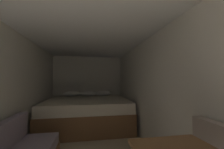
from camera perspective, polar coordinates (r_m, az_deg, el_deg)
name	(u,v)px	position (r m, az deg, el deg)	size (l,w,h in m)	color
wall_back	(88,86)	(4.97, -10.00, -4.87)	(2.45, 0.05, 2.11)	silver
wall_left	(10,95)	(2.74, -36.50, -6.78)	(0.05, 5.01, 2.11)	silver
wall_right	(151,92)	(2.72, 16.00, -7.17)	(0.05, 5.01, 2.11)	silver
ceiling_slab	(87,32)	(2.58, -10.24, 16.87)	(2.45, 5.01, 0.05)	white
bed	(87,112)	(4.07, -10.16, -15.04)	(2.23, 1.89, 0.92)	brown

